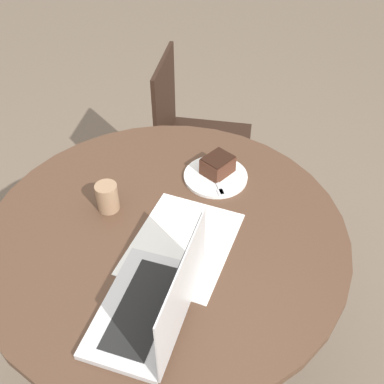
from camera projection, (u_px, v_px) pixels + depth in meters
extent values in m
plane|color=#6B5B4C|center=(173.00, 352.00, 1.88)|extent=(12.00, 12.00, 0.00)
cylinder|color=#4C3323|center=(173.00, 351.00, 1.87)|extent=(0.59, 0.59, 0.02)
cylinder|color=#4C3323|center=(170.00, 300.00, 1.63)|extent=(0.12, 0.12, 0.71)
cylinder|color=#4C3323|center=(166.00, 231.00, 1.38)|extent=(1.11, 1.11, 0.03)
cube|color=black|center=(206.00, 145.00, 2.22)|extent=(0.44, 0.44, 0.02)
cube|color=black|center=(165.00, 102.00, 2.10)|extent=(0.39, 0.04, 0.43)
cube|color=black|center=(244.00, 161.00, 2.49)|extent=(0.04, 0.04, 0.43)
cube|color=black|center=(238.00, 209.00, 2.21)|extent=(0.04, 0.04, 0.43)
cube|color=black|center=(177.00, 154.00, 2.54)|extent=(0.04, 0.04, 0.43)
cube|color=black|center=(162.00, 200.00, 2.26)|extent=(0.04, 0.04, 0.43)
cube|color=white|center=(182.00, 243.00, 1.32)|extent=(0.41, 0.36, 0.00)
cylinder|color=white|center=(216.00, 176.00, 1.54)|extent=(0.22, 0.22, 0.01)
cube|color=#472619|center=(218.00, 165.00, 1.52)|extent=(0.13, 0.12, 0.06)
cube|color=black|center=(218.00, 158.00, 1.50)|extent=(0.12, 0.12, 0.00)
cube|color=silver|center=(215.00, 178.00, 1.52)|extent=(0.16, 0.07, 0.00)
cube|color=silver|center=(222.00, 192.00, 1.46)|extent=(0.04, 0.03, 0.00)
cylinder|color=#997556|center=(107.00, 197.00, 1.40)|extent=(0.07, 0.07, 0.09)
cube|color=silver|center=(143.00, 308.00, 1.15)|extent=(0.38, 0.27, 0.02)
cube|color=black|center=(143.00, 306.00, 1.14)|extent=(0.30, 0.17, 0.00)
cube|color=silver|center=(183.00, 291.00, 1.04)|extent=(0.34, 0.07, 0.23)
cube|color=black|center=(182.00, 291.00, 1.04)|extent=(0.32, 0.06, 0.21)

